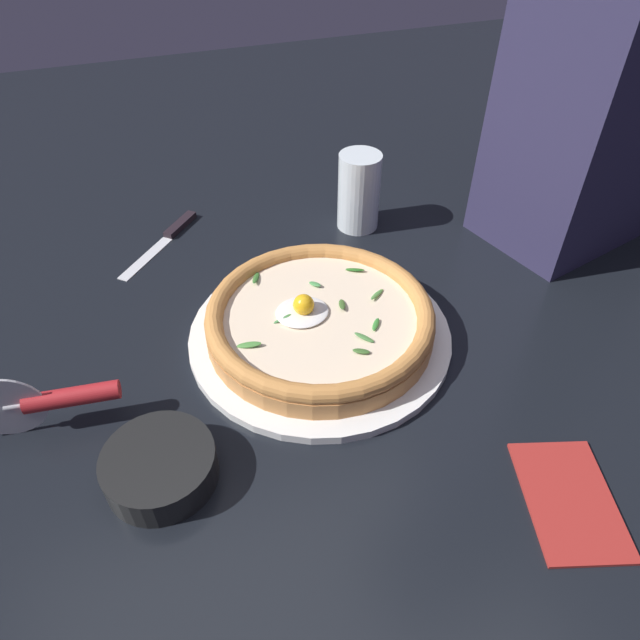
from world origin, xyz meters
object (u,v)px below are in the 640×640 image
Objects in this scene: folded_napkin at (570,498)px; drinking_glass at (359,197)px; pizza_cutter at (50,400)px; pizza at (320,319)px; side_bowl at (160,466)px; table_knife at (170,234)px.

drinking_glass is at bearing 91.32° from folded_napkin.
pizza_cutter is 0.57m from folded_napkin.
drinking_glass is (0.15, 0.24, 0.02)m from pizza.
pizza_cutter is (-0.10, 0.11, 0.03)m from side_bowl.
drinking_glass reaches higher than side_bowl.
side_bowl is at bearing -134.48° from drinking_glass.
folded_napkin is at bearing -88.68° from drinking_glass.
drinking_glass reaches higher than pizza_cutter.
pizza is 1.79× the size of pizza_cutter.
side_bowl is 0.72× the size of pizza_cutter.
pizza_cutter is 1.20× the size of folded_napkin.
pizza_cutter reaches higher than table_knife.
drinking_glass is at bearing -12.87° from table_knife.
pizza is 0.27m from side_bowl.
side_bowl is 0.46m from table_knife.
drinking_glass is 0.56m from folded_napkin.
folded_napkin is at bearing -62.48° from pizza.
pizza_cutter reaches higher than pizza.
pizza_cutter is at bearing -116.74° from table_knife.
folded_napkin is (0.16, -0.32, -0.03)m from pizza.
pizza_cutter is (-0.33, -0.04, 0.01)m from pizza.
table_knife is at bearing 167.13° from drinking_glass.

